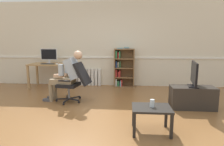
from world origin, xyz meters
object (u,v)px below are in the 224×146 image
person_seated (67,75)px  drinking_glass (152,103)px  computer_desk (51,67)px  office_chair (75,81)px  imac_monitor (49,55)px  computer_mouse (57,64)px  tv_stand (192,97)px  tv_screen (194,74)px  keyboard (48,64)px  radiator (88,77)px  bookshelf (123,68)px  coffee_table (151,111)px

person_seated → drinking_glass: (1.82, -1.43, -0.18)m
computer_desk → office_chair: size_ratio=1.34×
imac_monitor → computer_mouse: size_ratio=5.19×
tv_stand → tv_screen: size_ratio=1.14×
computer_desk → tv_stand: 4.13m
keyboard → radiator: size_ratio=0.45×
tv_screen → keyboard: bearing=80.9°
bookshelf → tv_stand: size_ratio=1.36×
imac_monitor → tv_stand: bearing=-23.6°
drinking_glass → tv_stand: bearing=49.1°
computer_mouse → tv_screen: (3.52, -1.49, -0.01)m
imac_monitor → person_seated: 1.79m
keyboard → computer_mouse: 0.29m
imac_monitor → bookshelf: bookshelf is taller
computer_desk → coffee_table: (2.76, -2.79, -0.30)m
computer_desk → tv_stand: size_ratio=1.38×
bookshelf → tv_screen: (1.55, -1.90, 0.16)m
bookshelf → person_seated: size_ratio=1.03×
bookshelf → office_chair: bookshelf is taller
keyboard → tv_stand: (3.82, -1.47, -0.53)m
office_chair → radiator: bearing=-170.3°
office_chair → imac_monitor: bearing=-132.6°
keyboard → bookshelf: (2.26, 0.43, -0.17)m
radiator → tv_stand: (2.71, -2.00, -0.03)m
computer_desk → bookshelf: bookshelf is taller
imac_monitor → tv_screen: imac_monitor is taller
computer_mouse → keyboard: bearing=-176.1°
computer_desk → tv_screen: 4.11m
person_seated → drinking_glass: 2.32m
keyboard → coffee_table: keyboard is taller
imac_monitor → radiator: bearing=15.3°
radiator → drinking_glass: radiator is taller
bookshelf → keyboard: bearing=-169.2°
imac_monitor → drinking_glass: bearing=-45.1°
radiator → person_seated: size_ratio=0.71×
office_chair → person_seated: person_seated is taller
keyboard → coffee_table: (2.79, -2.65, -0.42)m
computer_desk → drinking_glass: bearing=-45.1°
imac_monitor → coffee_table: bearing=-45.4°
tv_stand → coffee_table: (-1.02, -1.18, 0.11)m
imac_monitor → bookshelf: (2.30, 0.21, -0.42)m
office_chair → tv_stand: office_chair is taller
computer_desk → person_seated: bearing=-54.9°
person_seated → drinking_glass: person_seated is taller
bookshelf → drinking_glass: bookshelf is taller
imac_monitor → computer_desk: bearing=-46.3°
computer_mouse → drinking_glass: computer_mouse is taller
imac_monitor → office_chair: (1.21, -1.45, -0.50)m
computer_mouse → office_chair: (0.88, -1.25, -0.25)m
computer_mouse → person_seated: size_ratio=0.08×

